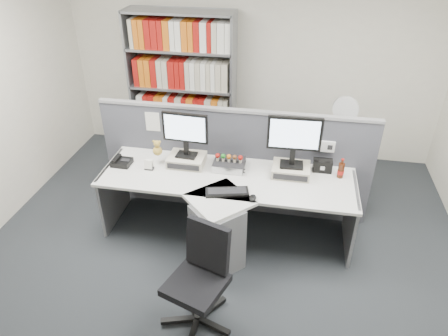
% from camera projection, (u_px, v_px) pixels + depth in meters
% --- Properties ---
extents(ground, '(5.50, 5.50, 0.00)m').
position_uv_depth(ground, '(211.00, 286.00, 3.89)').
color(ground, '#2F3338').
rests_on(ground, ground).
extents(room_shell, '(5.04, 5.54, 2.72)m').
position_uv_depth(room_shell, '(207.00, 112.00, 2.95)').
color(room_shell, silver).
rests_on(room_shell, ground).
extents(partition, '(3.00, 0.08, 1.27)m').
position_uv_depth(partition, '(234.00, 161.00, 4.60)').
color(partition, '#4E4F58').
rests_on(partition, ground).
extents(desk, '(2.60, 1.20, 0.72)m').
position_uv_depth(desk, '(223.00, 210.00, 4.15)').
color(desk, silver).
rests_on(desk, ground).
extents(monitor_riser_left, '(0.38, 0.31, 0.10)m').
position_uv_depth(monitor_riser_left, '(187.00, 160.00, 4.38)').
color(monitor_riser_left, beige).
rests_on(monitor_riser_left, desk).
extents(monitor_riser_right, '(0.38, 0.31, 0.10)m').
position_uv_depth(monitor_riser_right, '(291.00, 170.00, 4.21)').
color(monitor_riser_right, beige).
rests_on(monitor_riser_right, desk).
extents(monitor_left, '(0.48, 0.16, 0.49)m').
position_uv_depth(monitor_left, '(185.00, 131.00, 4.20)').
color(monitor_left, black).
rests_on(monitor_left, monitor_riser_left).
extents(monitor_right, '(0.53, 0.18, 0.54)m').
position_uv_depth(monitor_right, '(294.00, 138.00, 4.01)').
color(monitor_right, black).
rests_on(monitor_right, monitor_riser_right).
extents(desktop_pc, '(0.32, 0.29, 0.08)m').
position_uv_depth(desktop_pc, '(229.00, 164.00, 4.32)').
color(desktop_pc, black).
rests_on(desktop_pc, desk).
extents(figurines, '(0.29, 0.05, 0.09)m').
position_uv_depth(figurines, '(229.00, 157.00, 4.25)').
color(figurines, beige).
rests_on(figurines, desktop_pc).
extents(keyboard, '(0.44, 0.25, 0.03)m').
position_uv_depth(keyboard, '(227.00, 192.00, 3.94)').
color(keyboard, black).
rests_on(keyboard, desk).
extents(mouse, '(0.07, 0.11, 0.04)m').
position_uv_depth(mouse, '(253.00, 198.00, 3.84)').
color(mouse, black).
rests_on(mouse, desk).
extents(desk_phone, '(0.20, 0.18, 0.08)m').
position_uv_depth(desk_phone, '(121.00, 162.00, 4.38)').
color(desk_phone, black).
rests_on(desk_phone, desk).
extents(desk_calendar, '(0.09, 0.07, 0.11)m').
position_uv_depth(desk_calendar, '(149.00, 165.00, 4.29)').
color(desk_calendar, black).
rests_on(desk_calendar, desk).
extents(plush_toy, '(0.10, 0.10, 0.18)m').
position_uv_depth(plush_toy, '(157.00, 149.00, 4.33)').
color(plush_toy, '#B5943C').
rests_on(plush_toy, monitor_riser_left).
extents(speaker, '(0.20, 0.11, 0.13)m').
position_uv_depth(speaker, '(322.00, 165.00, 4.25)').
color(speaker, black).
rests_on(speaker, desk).
extents(cola_bottle, '(0.07, 0.07, 0.21)m').
position_uv_depth(cola_bottle, '(341.00, 170.00, 4.14)').
color(cola_bottle, '#3F190A').
rests_on(cola_bottle, desk).
extents(shelving_unit, '(1.41, 0.40, 2.00)m').
position_uv_depth(shelving_unit, '(183.00, 90.00, 5.56)').
color(shelving_unit, gray).
rests_on(shelving_unit, ground).
extents(filing_cabinet, '(0.45, 0.61, 0.70)m').
position_uv_depth(filing_cabinet, '(337.00, 160.00, 5.19)').
color(filing_cabinet, gray).
rests_on(filing_cabinet, ground).
extents(desk_fan, '(0.30, 0.18, 0.51)m').
position_uv_depth(desk_fan, '(345.00, 112.00, 4.84)').
color(desk_fan, white).
rests_on(desk_fan, filing_cabinet).
extents(office_chair, '(0.61, 0.61, 0.92)m').
position_uv_depth(office_chair, '(200.00, 275.00, 3.35)').
color(office_chair, silver).
rests_on(office_chair, ground).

